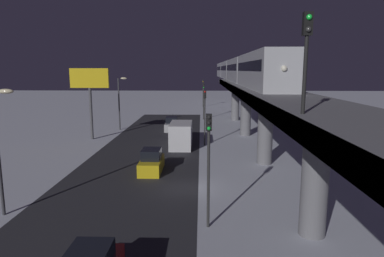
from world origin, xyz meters
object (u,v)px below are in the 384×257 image
rail_signal (307,45)px  box_truck (181,134)px  traffic_light_far (204,96)px  sedan_yellow (152,162)px  traffic_light_mid (205,110)px  commercial_billboard (90,85)px  traffic_light_distant (203,89)px  sedan_silver (172,125)px  subway_train (235,70)px  traffic_light_near (209,154)px

rail_signal → box_truck: (6.44, -24.96, -8.32)m
traffic_light_far → box_truck: bearing=82.7°
traffic_light_far → sedan_yellow: bearing=81.5°
traffic_light_mid → traffic_light_far: size_ratio=1.00×
traffic_light_mid → commercial_billboard: size_ratio=0.72×
sedan_yellow → traffic_light_distant: traffic_light_distant is taller
rail_signal → sedan_yellow: bearing=-59.9°
box_truck → sedan_yellow: bearing=79.1°
sedan_yellow → sedan_silver: (0.00, -20.51, -0.00)m
commercial_billboard → traffic_light_far: bearing=-128.6°
subway_train → traffic_light_far: subway_train is taller
rail_signal → box_truck: 27.08m
sedan_silver → traffic_light_distant: (-4.70, -31.99, 3.40)m
rail_signal → sedan_silver: rail_signal is taller
subway_train → commercial_billboard: size_ratio=8.32×
box_truck → traffic_light_near: traffic_light_near is taller
traffic_light_near → traffic_light_far: size_ratio=1.00×
traffic_light_distant → commercial_billboard: (14.26, 38.84, 2.63)m
sedan_silver → commercial_billboard: commercial_billboard is taller
box_truck → traffic_light_distant: 42.28m
subway_train → sedan_yellow: (10.24, 33.50, -7.92)m
traffic_light_mid → traffic_light_far: (0.00, -21.01, 0.00)m
traffic_light_near → commercial_billboard: bearing=-59.5°
subway_train → box_truck: subway_train is taller
sedan_yellow → box_truck: size_ratio=0.57×
traffic_light_distant → sedan_silver: bearing=81.6°
traffic_light_near → traffic_light_mid: same height
sedan_silver → traffic_light_distant: size_ratio=0.68×
traffic_light_near → commercial_billboard: size_ratio=0.72×
rail_signal → traffic_light_mid: rail_signal is taller
sedan_silver → box_truck: bearing=-78.8°
commercial_billboard → traffic_light_near: bearing=120.5°
rail_signal → subway_train: bearing=-92.1°
subway_train → box_truck: size_ratio=10.01×
traffic_light_near → sedan_silver: bearing=-81.4°
traffic_light_near → traffic_light_distant: (0.00, -63.03, 0.00)m
sedan_silver → box_truck: (-2.00, 10.11, 0.55)m
sedan_silver → traffic_light_mid: (-4.70, 10.03, 3.40)m
rail_signal → sedan_yellow: rail_signal is taller
box_truck → commercial_billboard: commercial_billboard is taller
subway_train → traffic_light_near: 44.60m
traffic_light_near → traffic_light_distant: bearing=-90.0°
sedan_yellow → rail_signal: bearing=-59.9°
traffic_light_near → traffic_light_mid: (0.00, -21.01, 0.00)m
subway_train → traffic_light_mid: (5.54, 23.02, -4.52)m
traffic_light_far → commercial_billboard: bearing=51.4°
sedan_silver → traffic_light_mid: size_ratio=0.68×
traffic_light_mid → commercial_billboard: 14.84m
rail_signal → box_truck: rail_signal is taller
sedan_yellow → box_truck: box_truck is taller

